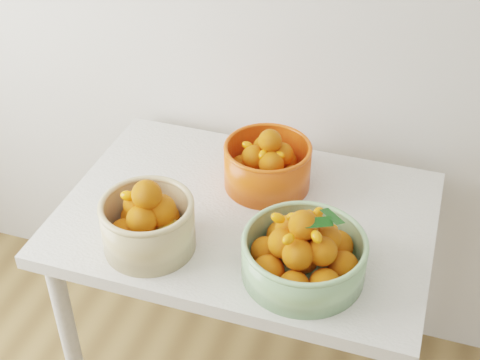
# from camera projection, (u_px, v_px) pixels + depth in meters

# --- Properties ---
(table) EXTENTS (1.00, 0.70, 0.75)m
(table) POSITION_uv_depth(u_px,v_px,m) (246.00, 238.00, 1.87)
(table) COLOR silver
(table) RESTS_ON ground
(bowl_cream) EXTENTS (0.27, 0.27, 0.20)m
(bowl_cream) POSITION_uv_depth(u_px,v_px,m) (148.00, 223.00, 1.66)
(bowl_cream) COLOR tan
(bowl_cream) RESTS_ON table
(bowl_green) EXTENTS (0.36, 0.36, 0.19)m
(bowl_green) POSITION_uv_depth(u_px,v_px,m) (304.00, 253.00, 1.59)
(bowl_green) COLOR #86B57D
(bowl_green) RESTS_ON table
(bowl_orange) EXTENTS (0.28, 0.28, 0.18)m
(bowl_orange) POSITION_uv_depth(u_px,v_px,m) (267.00, 164.00, 1.88)
(bowl_orange) COLOR #F04310
(bowl_orange) RESTS_ON table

